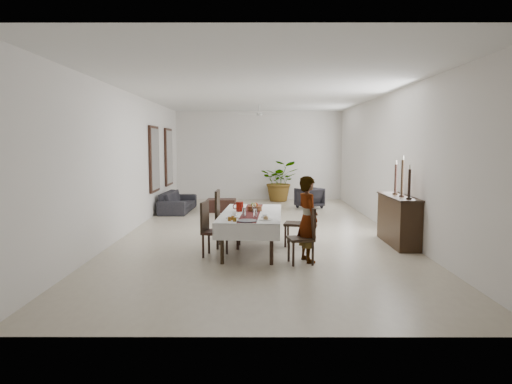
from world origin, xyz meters
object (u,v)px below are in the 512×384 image
object	(u,v)px
red_pitcher	(240,207)
woman	(308,219)
sofa	(178,202)
sideboard_body	(398,221)
dining_table_top	(251,214)

from	to	relation	value
red_pitcher	woman	distance (m)	1.59
woman	sofa	bearing A→B (deg)	11.04
woman	sideboard_body	xyz separation A→B (m)	(1.98, 1.36, -0.26)
woman	sideboard_body	distance (m)	2.42
woman	sideboard_body	size ratio (longest dim) A/B	0.93
red_pitcher	sideboard_body	xyz separation A→B (m)	(3.19, 0.33, -0.34)
woman	sofa	world-z (taller)	woman
sofa	woman	bearing A→B (deg)	-148.97
woman	sofa	distance (m)	6.75
sideboard_body	sofa	bearing A→B (deg)	139.06
sideboard_body	dining_table_top	bearing A→B (deg)	-170.64
sideboard_body	woman	bearing A→B (deg)	-145.58
dining_table_top	woman	distance (m)	1.31
red_pitcher	woman	xyz separation A→B (m)	(1.21, -1.02, -0.07)
dining_table_top	woman	bearing A→B (deg)	-38.16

